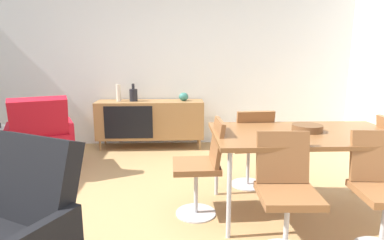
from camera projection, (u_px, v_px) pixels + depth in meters
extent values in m
plane|color=tan|center=(130.00, 224.00, 2.66)|extent=(8.32, 8.32, 0.00)
cube|color=silver|center=(151.00, 55.00, 4.92)|extent=(6.80, 0.12, 2.80)
cube|color=olive|center=(151.00, 119.00, 4.82)|extent=(1.60, 0.44, 0.56)
cube|color=black|center=(128.00, 122.00, 4.59)|extent=(0.70, 0.01, 0.48)
cylinder|color=olive|center=(100.00, 146.00, 4.69)|extent=(0.03, 0.03, 0.16)
cylinder|color=olive|center=(200.00, 144.00, 4.76)|extent=(0.03, 0.03, 0.16)
cylinder|color=olive|center=(105.00, 140.00, 5.03)|extent=(0.03, 0.03, 0.16)
cylinder|color=olive|center=(198.00, 139.00, 5.09)|extent=(0.03, 0.03, 0.16)
ellipsoid|color=#337266|center=(184.00, 97.00, 4.77)|extent=(0.14, 0.14, 0.13)
cylinder|color=black|center=(133.00, 95.00, 4.74)|extent=(0.12, 0.12, 0.18)
cylinder|color=black|center=(133.00, 86.00, 4.71)|extent=(0.04, 0.04, 0.08)
cylinder|color=beige|center=(119.00, 93.00, 4.72)|extent=(0.07, 0.07, 0.25)
cube|color=brown|center=(306.00, 134.00, 2.74)|extent=(1.60, 0.90, 0.04)
cylinder|color=#B7B7BC|center=(229.00, 195.00, 2.40)|extent=(0.04, 0.04, 0.70)
cylinder|color=#B7B7BC|center=(217.00, 161.00, 3.16)|extent=(0.04, 0.04, 0.70)
cylinder|color=#B7B7BC|center=(357.00, 159.00, 3.22)|extent=(0.04, 0.04, 0.70)
cylinder|color=brown|center=(307.00, 128.00, 2.76)|extent=(0.26, 0.26, 0.06)
cube|color=brown|center=(377.00, 156.00, 2.33)|extent=(0.38, 0.11, 0.38)
cylinder|color=#B7B7BC|center=(383.00, 225.00, 2.25)|extent=(0.04, 0.04, 0.42)
cube|color=brown|center=(249.00, 145.00, 3.38)|extent=(0.43, 0.43, 0.05)
cube|color=brown|center=(255.00, 129.00, 3.17)|extent=(0.39, 0.12, 0.38)
cylinder|color=#B7B7BC|center=(248.00, 166.00, 3.43)|extent=(0.04, 0.04, 0.42)
cylinder|color=#B7B7BC|center=(247.00, 184.00, 3.47)|extent=(0.36, 0.36, 0.01)
cube|color=brown|center=(196.00, 166.00, 2.75)|extent=(0.41, 0.41, 0.05)
cube|color=brown|center=(217.00, 142.00, 2.72)|extent=(0.10, 0.38, 0.38)
cylinder|color=#B7B7BC|center=(196.00, 191.00, 2.80)|extent=(0.04, 0.04, 0.42)
cylinder|color=#B7B7BC|center=(196.00, 213.00, 2.84)|extent=(0.36, 0.36, 0.01)
cube|color=brown|center=(288.00, 195.00, 2.17)|extent=(0.42, 0.42, 0.05)
cube|color=brown|center=(283.00, 157.00, 2.30)|extent=(0.38, 0.10, 0.38)
cylinder|color=#B7B7BC|center=(286.00, 227.00, 2.22)|extent=(0.04, 0.04, 0.42)
cube|color=red|center=(41.00, 141.00, 3.83)|extent=(0.78, 0.76, 0.20)
cube|color=red|center=(39.00, 119.00, 3.56)|extent=(0.66, 0.49, 0.51)
cube|color=red|center=(70.00, 131.00, 3.96)|extent=(0.26, 0.48, 0.28)
cube|color=red|center=(9.00, 137.00, 3.67)|extent=(0.26, 0.48, 0.28)
cylinder|color=#B7B7BC|center=(43.00, 160.00, 3.88)|extent=(0.06, 0.06, 0.28)
cylinder|color=#B7B7BC|center=(44.00, 170.00, 3.90)|extent=(0.48, 0.48, 0.02)
cube|color=black|center=(32.00, 179.00, 1.83)|extent=(0.66, 0.52, 0.51)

